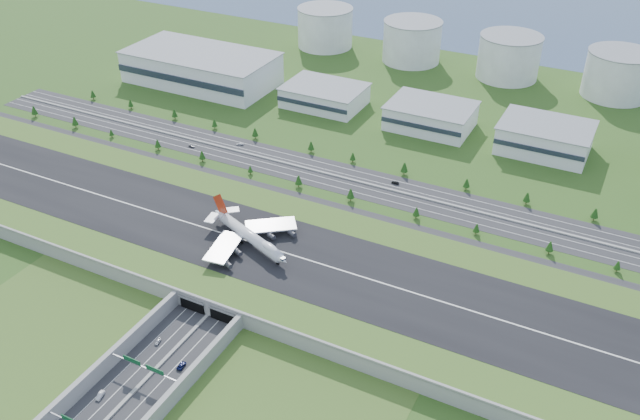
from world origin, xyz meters
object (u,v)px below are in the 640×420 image
at_px(car_0, 158,341).
at_px(car_5, 395,183).
at_px(car_2, 181,366).
at_px(car_4, 192,146).
at_px(fuel_tank_a, 325,28).
at_px(car_7, 240,144).
at_px(car_1, 100,395).
at_px(boeing_747, 249,236).

relative_size(car_0, car_5, 0.90).
xyz_separation_m(car_2, car_4, (-117.75, 168.08, 0.01)).
height_order(fuel_tank_a, car_7, fuel_tank_a).
bearing_deg(car_0, car_1, -103.13).
relative_size(car_0, car_2, 0.80).
xyz_separation_m(boeing_747, car_4, (-101.94, 87.25, -12.61)).
xyz_separation_m(car_0, car_1, (-1.09, -35.65, 0.12)).
bearing_deg(car_5, car_1, -10.37).
height_order(boeing_747, car_1, boeing_747).
bearing_deg(car_1, car_2, 43.66).
xyz_separation_m(fuel_tank_a, car_0, (110.56, -385.30, -16.65)).
xyz_separation_m(car_2, car_7, (-90.37, 186.05, -0.01)).
distance_m(boeing_747, car_1, 110.17).
xyz_separation_m(boeing_747, car_0, (-2.54, -73.74, -12.63)).
bearing_deg(fuel_tank_a, car_2, -71.81).
relative_size(car_1, car_5, 1.08).
xyz_separation_m(car_5, car_7, (-114.42, 0.27, -0.05)).
bearing_deg(fuel_tank_a, car_5, -53.48).
xyz_separation_m(car_2, car_5, (24.05, 185.78, 0.05)).
relative_size(fuel_tank_a, car_7, 9.90).
distance_m(car_0, car_4, 189.21).
height_order(fuel_tank_a, car_4, fuel_tank_a).
xyz_separation_m(fuel_tank_a, car_7, (38.55, -206.33, -16.65)).
height_order(car_0, car_1, car_1).
bearing_deg(car_4, boeing_747, -132.62).
relative_size(fuel_tank_a, car_1, 9.67).
bearing_deg(car_2, boeing_747, -85.37).
relative_size(fuel_tank_a, boeing_747, 0.85).
xyz_separation_m(fuel_tank_a, car_4, (11.17, -224.30, -16.63)).
height_order(car_0, car_7, car_7).
relative_size(car_2, car_7, 1.06).
bearing_deg(car_1, boeing_747, 76.00).
relative_size(car_1, car_2, 0.97).
distance_m(car_0, car_5, 183.66).
height_order(car_0, car_2, car_2).
xyz_separation_m(boeing_747, car_2, (15.81, -80.83, -12.62)).
bearing_deg(fuel_tank_a, boeing_747, -70.05).
relative_size(car_0, car_1, 0.83).
bearing_deg(car_1, car_7, 96.19).
bearing_deg(car_1, car_0, 76.15).
height_order(car_2, car_5, car_5).
distance_m(car_4, car_7, 32.75).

